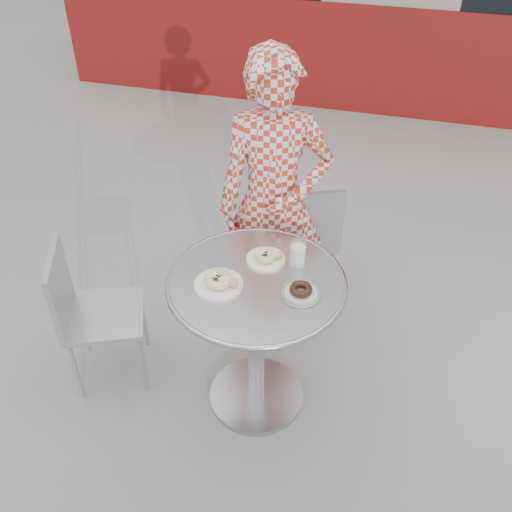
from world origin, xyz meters
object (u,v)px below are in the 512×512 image
(plate_far, at_px, (266,257))
(plate_checker, at_px, (301,292))
(chair_far, at_px, (299,257))
(seated_person, at_px, (274,203))
(milk_cup, at_px, (298,255))
(bistro_table, at_px, (257,313))
(chair_left, at_px, (108,338))
(plate_near, at_px, (219,282))

(plate_far, height_order, plate_checker, plate_far)
(chair_far, bearing_deg, seated_person, 46.42)
(seated_person, distance_m, plate_checker, 0.69)
(seated_person, distance_m, milk_cup, 0.50)
(bistro_table, height_order, milk_cup, milk_cup)
(plate_far, relative_size, plate_checker, 1.04)
(bistro_table, bearing_deg, chair_left, -178.14)
(plate_far, relative_size, plate_near, 0.85)
(chair_far, distance_m, chair_left, 1.21)
(plate_checker, xyz_separation_m, milk_cup, (-0.05, 0.19, 0.04))
(chair_far, xyz_separation_m, plate_near, (-0.17, -0.95, 0.56))
(chair_far, relative_size, milk_cup, 6.94)
(chair_left, xyz_separation_m, plate_checker, (0.98, -0.01, 0.56))
(bistro_table, distance_m, milk_cup, 0.32)
(plate_near, height_order, plate_checker, plate_near)
(chair_far, xyz_separation_m, plate_far, (-0.02, -0.73, 0.56))
(bistro_table, height_order, plate_far, plate_far)
(bistro_table, bearing_deg, plate_checker, -9.71)
(plate_far, bearing_deg, plate_checker, -42.71)
(plate_near, bearing_deg, plate_far, 56.00)
(chair_far, distance_m, plate_near, 1.12)
(chair_left, bearing_deg, plate_checker, -113.66)
(seated_person, xyz_separation_m, plate_near, (-0.07, -0.68, 0.02))
(seated_person, xyz_separation_m, plate_far, (0.08, -0.46, 0.02))
(seated_person, distance_m, plate_far, 0.47)
(milk_cup, bearing_deg, chair_left, -169.20)
(chair_far, distance_m, seated_person, 0.61)
(bistro_table, distance_m, plate_near, 0.27)
(chair_left, relative_size, plate_far, 4.54)
(plate_near, xyz_separation_m, milk_cup, (0.29, 0.23, 0.03))
(bistro_table, height_order, chair_left, same)
(bistro_table, xyz_separation_m, milk_cup, (0.14, 0.15, 0.25))
(plate_checker, bearing_deg, bistro_table, 170.29)
(chair_left, relative_size, milk_cup, 6.82)
(plate_near, xyz_separation_m, plate_checker, (0.34, 0.04, -0.01))
(chair_left, xyz_separation_m, plate_near, (0.64, -0.05, 0.57))
(chair_far, relative_size, seated_person, 0.51)
(bistro_table, xyz_separation_m, plate_near, (-0.14, -0.07, 0.21))
(chair_left, height_order, milk_cup, milk_cup)
(seated_person, height_order, plate_checker, seated_person)
(plate_far, xyz_separation_m, milk_cup, (0.14, 0.01, 0.04))
(chair_left, bearing_deg, plate_near, -117.56)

